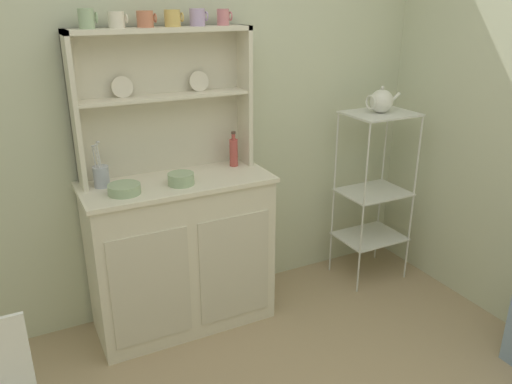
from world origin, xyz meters
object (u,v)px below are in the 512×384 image
(hutch_cabinet, at_px, (181,252))
(hutch_shelf_unit, at_px, (162,92))
(bowl_mixing_large, at_px, (124,189))
(utensil_jar, at_px, (101,176))
(porcelain_teapot, at_px, (381,101))
(jam_bottle, at_px, (234,152))
(bakers_rack, at_px, (374,181))
(cup_sage_0, at_px, (87,19))

(hutch_cabinet, height_order, hutch_shelf_unit, hutch_shelf_unit)
(bowl_mixing_large, relative_size, utensil_jar, 0.65)
(porcelain_teapot, bearing_deg, hutch_cabinet, 177.69)
(utensil_jar, distance_m, porcelain_teapot, 1.71)
(bowl_mixing_large, xyz_separation_m, jam_bottle, (0.67, 0.16, 0.06))
(bowl_mixing_large, distance_m, porcelain_teapot, 1.63)
(hutch_shelf_unit, xyz_separation_m, bakers_rack, (1.31, -0.22, -0.65))
(bowl_mixing_large, bearing_deg, bakers_rack, 0.73)
(bowl_mixing_large, height_order, utensil_jar, utensil_jar)
(hutch_shelf_unit, xyz_separation_m, bowl_mixing_large, (-0.30, -0.24, -0.42))
(hutch_shelf_unit, distance_m, jam_bottle, 0.53)
(bakers_rack, bearing_deg, porcelain_teapot, -180.00)
(hutch_shelf_unit, relative_size, jam_bottle, 4.67)
(hutch_shelf_unit, distance_m, bakers_rack, 1.48)
(jam_bottle, height_order, porcelain_teapot, porcelain_teapot)
(bowl_mixing_large, relative_size, jam_bottle, 0.80)
(hutch_shelf_unit, xyz_separation_m, porcelain_teapot, (1.31, -0.22, -0.13))
(jam_bottle, bearing_deg, hutch_cabinet, -167.05)
(hutch_shelf_unit, xyz_separation_m, cup_sage_0, (-0.35, -0.04, 0.37))
(bowl_mixing_large, xyz_separation_m, porcelain_teapot, (1.61, 0.02, 0.30))
(bakers_rack, bearing_deg, hutch_shelf_unit, 170.59)
(jam_bottle, relative_size, utensil_jar, 0.82)
(hutch_shelf_unit, relative_size, bakers_rack, 0.84)
(hutch_cabinet, distance_m, bakers_rack, 1.33)
(cup_sage_0, xyz_separation_m, utensil_jar, (-0.02, -0.05, -0.76))
(hutch_cabinet, bearing_deg, utensil_jar, 168.41)
(jam_bottle, bearing_deg, utensil_jar, -179.29)
(hutch_cabinet, xyz_separation_m, bakers_rack, (1.31, -0.05, 0.23))
(cup_sage_0, relative_size, utensil_jar, 0.37)
(bowl_mixing_large, bearing_deg, porcelain_teapot, 0.73)
(hutch_shelf_unit, bearing_deg, jam_bottle, -11.77)
(hutch_shelf_unit, relative_size, porcelain_teapot, 4.06)
(hutch_shelf_unit, distance_m, cup_sage_0, 0.52)
(cup_sage_0, height_order, porcelain_teapot, cup_sage_0)
(hutch_cabinet, bearing_deg, bakers_rack, -2.31)
(bakers_rack, bearing_deg, cup_sage_0, 173.99)
(hutch_cabinet, distance_m, porcelain_teapot, 1.51)
(hutch_cabinet, bearing_deg, jam_bottle, 12.95)
(hutch_cabinet, bearing_deg, bowl_mixing_large, -166.11)
(hutch_shelf_unit, height_order, jam_bottle, hutch_shelf_unit)
(bakers_rack, bearing_deg, hutch_cabinet, 177.69)
(cup_sage_0, bearing_deg, hutch_cabinet, -19.16)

